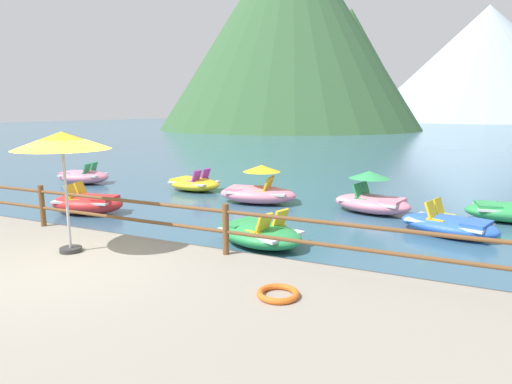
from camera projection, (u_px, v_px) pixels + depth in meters
name	position (u px, v px, depth m)	size (l,w,h in m)	color
ground_plane	(388.00, 141.00, 43.35)	(200.00, 200.00, 0.00)	#38607A
dock_railing	(124.00, 211.00, 8.83)	(23.92, 0.12, 0.95)	brown
beach_umbrella	(62.00, 142.00, 7.73)	(1.70, 1.70, 2.24)	#B2B2B7
life_ring	(278.00, 294.00, 6.13)	(0.61, 0.61, 0.09)	orange
pedal_boat_0	(260.00, 234.00, 9.76)	(2.43, 1.95, 0.85)	green
pedal_boat_1	(88.00, 203.00, 12.79)	(2.44, 1.72, 0.90)	red
pedal_boat_3	(258.00, 191.00, 14.18)	(2.73, 1.69, 1.27)	pink
pedal_boat_4	(372.00, 199.00, 12.85)	(2.54, 1.77, 1.25)	pink
pedal_boat_5	(83.00, 176.00, 18.03)	(2.43, 1.82, 0.89)	pink
pedal_boat_6	(449.00, 225.00, 10.57)	(2.61, 1.92, 0.83)	blue
pedal_boat_7	(194.00, 184.00, 16.49)	(2.26, 1.60, 0.84)	yellow
cliff_headland	(300.00, 34.00, 70.71)	(42.86, 42.86, 32.93)	#386038
distant_peak	(485.00, 64.00, 122.38)	(65.75, 65.75, 32.00)	#9EADBC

